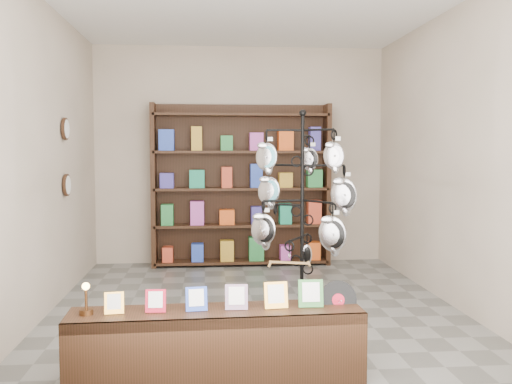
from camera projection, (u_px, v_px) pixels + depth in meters
ground at (256, 311)px, 5.58m from camera, size 5.00×5.00×0.00m
room_envelope at (255, 121)px, 5.45m from camera, size 5.00×5.00×5.00m
display_tree at (302, 201)px, 5.13m from camera, size 1.06×1.06×1.94m
front_shelf at (217, 345)px, 3.89m from camera, size 2.01×0.48×0.70m
back_shelving at (241, 190)px, 7.79m from camera, size 2.42×0.36×2.20m
wall_clocks at (66, 157)px, 6.10m from camera, size 0.03×0.24×0.84m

